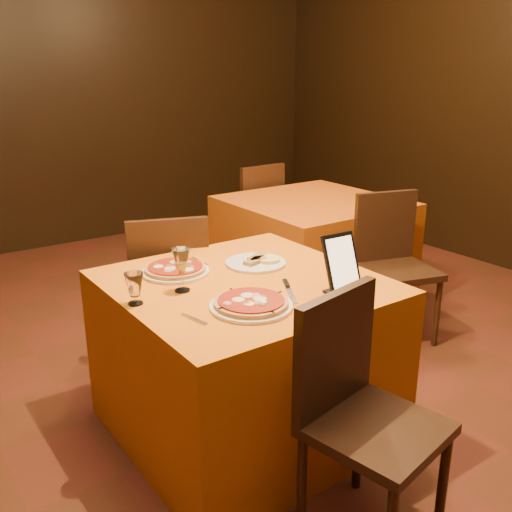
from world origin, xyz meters
TOP-DOWN VIEW (x-y plane):
  - floor at (0.00, 0.00)m, footprint 6.00×7.00m
  - wall_back at (0.00, 3.50)m, footprint 6.00×0.01m
  - main_table at (-0.12, -0.03)m, footprint 1.10×1.10m
  - side_table at (1.19, 1.03)m, footprint 1.10×1.10m
  - chair_main_near at (-0.12, -0.84)m, footprint 0.50×0.50m
  - chair_main_far at (-0.12, 0.76)m, footprint 0.47×0.47m
  - chair_side_near at (1.19, 0.22)m, footprint 0.52×0.52m
  - chair_side_far at (1.19, 1.85)m, footprint 0.45×0.45m
  - pizza_near at (-0.27, -0.29)m, footprint 0.33×0.33m
  - pizza_far at (-0.33, 0.23)m, footprint 0.31×0.31m
  - cutlet_dish at (0.04, 0.12)m, footprint 0.29×0.29m
  - wine_glass at (-0.40, 0.02)m, footprint 0.07×0.07m
  - water_glass at (-0.62, 0.01)m, footprint 0.09×0.09m
  - tablet at (0.15, -0.35)m, footprint 0.17×0.10m
  - knife at (-0.05, -0.25)m, footprint 0.14×0.23m
  - fork_near at (-0.51, -0.26)m, footprint 0.04×0.14m
  - fork_far at (-0.16, 0.31)m, footprint 0.02×0.14m

SIDE VIEW (x-z plane):
  - floor at x=0.00m, z-range -0.01..0.00m
  - main_table at x=-0.12m, z-range 0.00..0.75m
  - side_table at x=1.19m, z-range 0.00..0.75m
  - chair_main_near at x=-0.12m, z-range 0.00..0.91m
  - chair_main_far at x=-0.12m, z-range 0.00..0.91m
  - chair_side_near at x=1.19m, z-range 0.00..0.91m
  - chair_side_far at x=1.19m, z-range 0.00..0.91m
  - knife at x=-0.05m, z-range 0.75..0.76m
  - fork_near at x=-0.51m, z-range 0.75..0.76m
  - fork_far at x=-0.16m, z-range 0.75..0.76m
  - cutlet_dish at x=0.04m, z-range 0.75..0.78m
  - pizza_near at x=-0.27m, z-range 0.75..0.78m
  - pizza_far at x=-0.33m, z-range 0.75..0.78m
  - water_glass at x=-0.62m, z-range 0.75..0.88m
  - wine_glass at x=-0.40m, z-range 0.75..0.94m
  - tablet at x=0.15m, z-range 0.75..0.99m
  - wall_back at x=0.00m, z-range 0.00..2.80m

